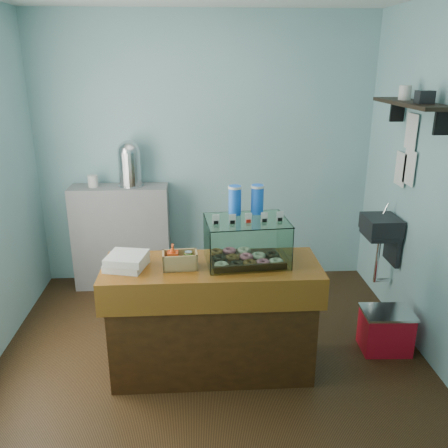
{
  "coord_description": "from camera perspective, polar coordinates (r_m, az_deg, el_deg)",
  "views": [
    {
      "loc": [
        -0.1,
        -3.44,
        2.32
      ],
      "look_at": [
        0.1,
        -0.15,
        1.18
      ],
      "focal_mm": 38.0,
      "sensor_mm": 36.0,
      "label": 1
    }
  ],
  "objects": [
    {
      "name": "counter",
      "position": [
        3.69,
        -1.44,
        -11.21
      ],
      "size": [
        1.6,
        0.6,
        0.9
      ],
      "color": "#47240D",
      "rests_on": "ground"
    },
    {
      "name": "condiment_crate",
      "position": [
        3.43,
        -5.46,
        -4.28
      ],
      "size": [
        0.26,
        0.17,
        0.18
      ],
      "rotation": [
        0.0,
        0.0,
        0.07
      ],
      "color": "tan",
      "rests_on": "counter"
    },
    {
      "name": "red_cooler",
      "position": [
        4.28,
        18.87,
        -12.01
      ],
      "size": [
        0.43,
        0.33,
        0.36
      ],
      "rotation": [
        0.0,
        0.0,
        -0.05
      ],
      "color": "red",
      "rests_on": "ground"
    },
    {
      "name": "display_case",
      "position": [
        3.52,
        2.61,
        -1.66
      ],
      "size": [
        0.63,
        0.49,
        0.55
      ],
      "rotation": [
        0.0,
        0.0,
        0.08
      ],
      "color": "#35180F",
      "rests_on": "counter"
    },
    {
      "name": "ground",
      "position": [
        4.15,
        -1.51,
        -14.9
      ],
      "size": [
        3.5,
        3.5,
        0.0
      ],
      "primitive_type": "plane",
      "color": "black",
      "rests_on": "ground"
    },
    {
      "name": "back_shelf",
      "position": [
        5.14,
        -12.17,
        -1.51
      ],
      "size": [
        1.0,
        0.32,
        1.1
      ],
      "primitive_type": "cube",
      "color": "gray",
      "rests_on": "ground"
    },
    {
      "name": "coffee_urn",
      "position": [
        4.91,
        -11.29,
        7.27
      ],
      "size": [
        0.26,
        0.26,
        0.47
      ],
      "color": "silver",
      "rests_on": "back_shelf"
    },
    {
      "name": "room_shell",
      "position": [
        3.51,
        -1.34,
        8.97
      ],
      "size": [
        3.54,
        3.04,
        2.82
      ],
      "color": "#78ABAF",
      "rests_on": "ground"
    },
    {
      "name": "pastry_boxes",
      "position": [
        3.49,
        -11.64,
        -4.4
      ],
      "size": [
        0.32,
        0.33,
        0.11
      ],
      "rotation": [
        0.0,
        0.0,
        -0.25
      ],
      "color": "silver",
      "rests_on": "counter"
    }
  ]
}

